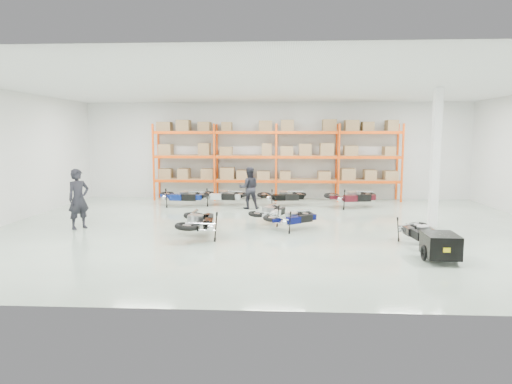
# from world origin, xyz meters

# --- Properties ---
(room) EXTENTS (18.00, 18.00, 18.00)m
(room) POSITION_xyz_m (0.00, 0.00, 2.25)
(room) COLOR #B4C8B6
(room) RESTS_ON ground
(pallet_rack) EXTENTS (11.28, 0.98, 3.62)m
(pallet_rack) POSITION_xyz_m (-0.00, 6.45, 2.26)
(pallet_rack) COLOR #FA4E0D
(pallet_rack) RESTS_ON ground
(structural_column) EXTENTS (0.25, 0.25, 4.50)m
(structural_column) POSITION_xyz_m (5.20, 0.50, 2.25)
(structural_column) COLOR white
(structural_column) RESTS_ON ground
(moto_blue_centre) EXTENTS (1.79, 1.61, 1.05)m
(moto_blue_centre) POSITION_xyz_m (0.60, -0.23, 0.50)
(moto_blue_centre) COLOR #060A44
(moto_blue_centre) RESTS_ON ground
(moto_silver_left) EXTENTS (1.37, 1.84, 1.07)m
(moto_silver_left) POSITION_xyz_m (-0.13, 0.79, 0.51)
(moto_silver_left) COLOR silver
(moto_silver_left) RESTS_ON ground
(moto_black_far_left) EXTENTS (1.09, 2.02, 1.27)m
(moto_black_far_left) POSITION_xyz_m (-2.19, -1.46, 0.60)
(moto_black_far_left) COLOR black
(moto_black_far_left) RESTS_ON ground
(moto_touring_right) EXTENTS (0.96, 1.70, 1.05)m
(moto_touring_right) POSITION_xyz_m (4.03, -2.08, 0.50)
(moto_touring_right) COLOR black
(moto_touring_right) RESTS_ON ground
(trailer) EXTENTS (0.84, 1.59, 0.66)m
(trailer) POSITION_xyz_m (4.03, -3.68, 0.39)
(trailer) COLOR black
(trailer) RESTS_ON ground
(moto_back_a) EXTENTS (1.96, 1.14, 1.20)m
(moto_back_a) POSITION_xyz_m (-3.92, 4.28, 0.57)
(moto_back_a) COLOR navy
(moto_back_a) RESTS_ON ground
(moto_back_b) EXTENTS (1.91, 1.18, 1.16)m
(moto_back_b) POSITION_xyz_m (-2.29, 4.69, 0.55)
(moto_back_b) COLOR silver
(moto_back_b) RESTS_ON ground
(moto_back_c) EXTENTS (1.92, 1.13, 1.17)m
(moto_back_c) POSITION_xyz_m (0.29, 4.59, 0.55)
(moto_back_c) COLOR black
(moto_back_c) RESTS_ON ground
(moto_back_d) EXTENTS (2.09, 1.35, 1.25)m
(moto_back_d) POSITION_xyz_m (3.17, 4.33, 0.59)
(moto_back_d) COLOR #450D16
(moto_back_d) RESTS_ON ground
(person_left) EXTENTS (0.80, 0.84, 1.94)m
(person_left) POSITION_xyz_m (-6.26, -0.41, 0.97)
(person_left) COLOR black
(person_left) RESTS_ON ground
(person_back) EXTENTS (0.91, 0.76, 1.71)m
(person_back) POSITION_xyz_m (-1.08, 3.85, 0.85)
(person_back) COLOR #212129
(person_back) RESTS_ON ground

